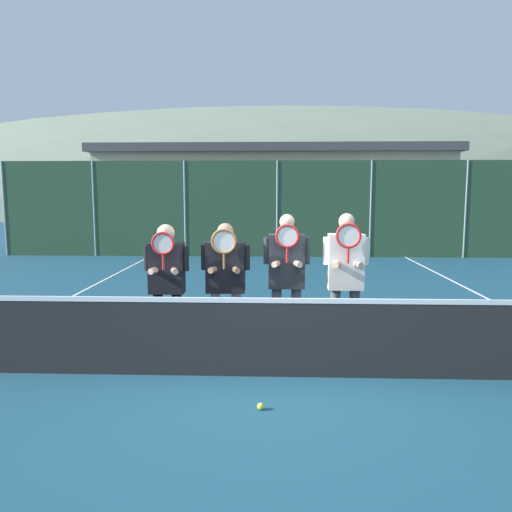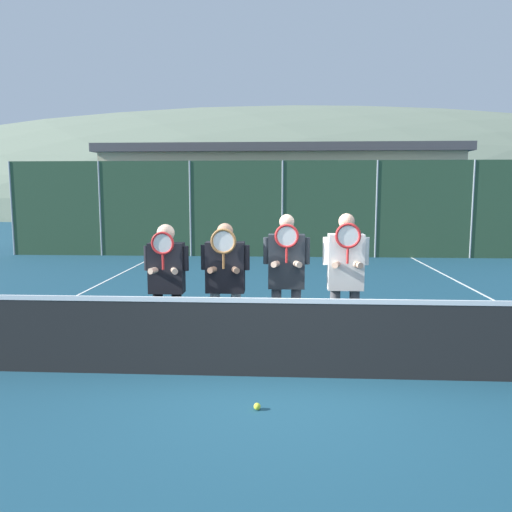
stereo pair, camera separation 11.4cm
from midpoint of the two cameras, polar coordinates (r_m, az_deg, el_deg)
The scene contains 14 objects.
ground_plane at distance 5.92m, azimuth 3.11°, elevation -13.62°, with size 120.00×120.00×0.00m, color navy.
hill_distant at distance 66.49m, azimuth 3.23°, elevation 5.51°, with size 122.78×68.21×23.87m.
clubhouse_building at distance 23.65m, azimuth 2.81°, elevation 7.30°, with size 15.94×5.50×4.16m.
fence_back at distance 16.26m, azimuth 3.24°, elevation 5.37°, with size 18.16×0.06×3.12m.
tennis_net at distance 5.76m, azimuth 3.15°, elevation -9.18°, with size 11.25×0.09×1.02m.
court_line_left_sideline at distance 9.73m, azimuth -22.45°, elevation -5.76°, with size 0.05×16.00×0.01m, color white.
player_leftmost at distance 6.51m, azimuth -9.69°, elevation -2.40°, with size 0.58×0.34×1.71m.
player_center_left at distance 6.44m, azimuth -3.02°, elevation -2.35°, with size 0.63×0.34×1.72m.
player_center_right at distance 6.45m, azimuth 4.00°, elevation -1.95°, with size 0.60×0.34×1.83m.
player_rightmost at distance 6.40m, azimuth 10.69°, elevation -2.02°, with size 0.58×0.34×1.85m.
car_far_left at distance 19.65m, azimuth -9.95°, elevation 3.56°, with size 4.72×1.91×1.66m.
car_left_of_center at distance 18.89m, azimuth 6.15°, elevation 3.70°, with size 4.56×2.09×1.82m.
car_center at distance 20.24m, azimuth 21.12°, elevation 3.48°, with size 4.35×1.92×1.82m.
tennis_ball_on_court at distance 5.09m, azimuth 0.81°, elevation -16.81°, with size 0.07×0.07×0.07m.
Camera 2 is at (0.06, -5.52, 2.12)m, focal length 35.00 mm.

